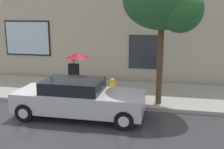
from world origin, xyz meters
name	(u,v)px	position (x,y,z in m)	size (l,w,h in m)	color
ground_plane	(44,113)	(0.00, 0.00, 0.00)	(60.00, 60.00, 0.00)	#333338
sidewalk	(71,90)	(0.00, 3.00, 0.07)	(20.00, 4.00, 0.15)	gray
building_facade	(85,17)	(-0.02, 5.50, 3.49)	(20.00, 0.67, 7.00)	#B2A893
parked_car	(79,99)	(1.42, -0.08, 0.69)	(4.58, 1.81, 1.38)	#B7BABF
fire_hydrant	(112,87)	(2.20, 2.13, 0.55)	(0.30, 0.44, 0.81)	yellow
pedestrian_with_umbrella	(77,60)	(0.55, 2.30, 1.65)	(1.07, 1.07, 1.85)	black
street_tree	(166,2)	(4.34, 1.53, 4.06)	(2.96, 2.51, 5.12)	#4C3823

